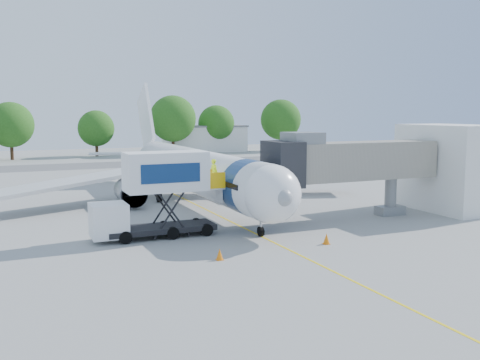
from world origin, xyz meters
name	(u,v)px	position (x,y,z in m)	size (l,w,h in m)	color
ground	(210,211)	(0.00, 0.00, 0.00)	(160.00, 160.00, 0.00)	gray
guidance_line	(210,211)	(0.00, 0.00, 0.01)	(0.15, 70.00, 0.01)	yellow
taxiway_strip	(114,165)	(0.00, 42.00, 0.00)	(120.00, 10.00, 0.01)	#59595B
aircraft	(193,170)	(0.00, 4.12, 2.95)	(34.17, 37.73, 11.35)	white
jet_bridge	(343,162)	(7.99, -7.00, 4.34)	(13.90, 3.20, 6.60)	gray
terminal_stub	(450,167)	(18.50, -7.00, 3.50)	(5.00, 8.00, 7.00)	silver
catering_hiloader	(156,195)	(-6.26, -7.00, 2.76)	(8.50, 2.44, 5.50)	black
ground_tug	(285,253)	(-1.96, -16.37, 0.77)	(3.68, 1.92, 1.46)	white
safety_cone_a	(326,239)	(2.77, -13.00, 0.32)	(0.42, 0.42, 0.67)	orange
safety_cone_b	(220,255)	(-4.52, -13.65, 0.31)	(0.40, 0.40, 0.64)	orange
outbuilding_right	(205,138)	(22.00, 62.00, 2.66)	(16.40, 7.40, 5.30)	silver
tree_c	(10,125)	(-14.09, 57.25, 5.88)	(7.60, 7.60, 9.69)	#382314
tree_d	(96,128)	(0.16, 59.31, 5.04)	(6.52, 6.52, 8.32)	#382314
tree_e	(173,119)	(14.05, 57.49, 6.74)	(8.71, 8.71, 11.11)	#382314
tree_f	(216,124)	(23.99, 60.54, 5.67)	(7.33, 7.33, 9.34)	#382314
tree_g	(281,120)	(37.05, 57.59, 6.41)	(8.29, 8.29, 10.57)	#382314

